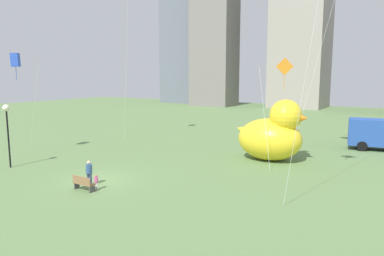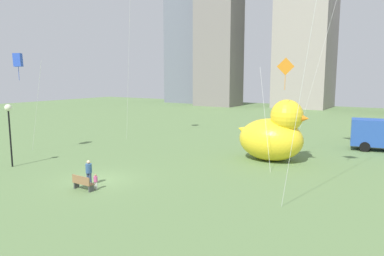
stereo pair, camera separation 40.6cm
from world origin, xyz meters
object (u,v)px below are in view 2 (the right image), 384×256
Objects in this scene: person_adult at (89,171)px; box_truck at (384,135)px; kite_orange at (284,70)px; lamppost at (9,118)px; person_child at (96,181)px; giant_inflatable_duck at (273,135)px; kite_blue at (18,60)px; park_bench at (83,183)px.

box_truck is at bearing 55.60° from person_adult.
lamppost is at bearing -147.53° from kite_orange.
person_child is at bearing -124.05° from kite_orange.
giant_inflatable_duck is at bearing 127.88° from kite_orange.
box_truck is (13.70, 21.94, 0.92)m from person_child.
person_adult is at bearing -14.52° from kite_blue.
lamppost is (-15.95, -12.48, 1.61)m from giant_inflatable_duck.
kite_orange is (7.68, 11.36, 6.70)m from person_child.
lamppost is at bearing -141.96° from giant_inflatable_duck.
kite_blue is (-11.55, 2.99, 7.22)m from person_adult.
person_adult is 0.19× the size of kite_orange.
lamppost reaches higher than person_adult.
box_truck reaches higher than person_child.
park_bench is 0.18× the size of kite_orange.
giant_inflatable_duck reaches higher than person_child.
lamppost is (-8.45, 0.02, 2.87)m from person_adult.
person_adult is (-0.50, 0.95, 0.40)m from park_bench.
park_bench is at bearing -62.31° from person_adult.
lamppost is 31.71m from box_truck.
kite_orange is at bearing 32.47° from lamppost.
person_child is 10.03m from lamppost.
lamppost reaches higher than box_truck.
box_truck is at bearing 57.64° from park_bench.
lamppost is at bearing -137.16° from box_truck.
kite_orange reaches higher than lamppost.
kite_orange reaches higher than box_truck.
lamppost is at bearing 179.85° from person_adult.
kite_blue is (-3.09, 2.97, 4.35)m from lamppost.
person_adult is at bearing 117.69° from park_bench.
person_child is at bearing -21.67° from person_adult.
person_adult is at bearing 158.33° from person_child.
kite_blue is at bearing 164.87° from person_child.
box_truck is 0.70× the size of kite_blue.
giant_inflatable_duck is at bearing -128.73° from box_truck.
person_child is 0.16× the size of box_truck.
park_bench is 26.63m from box_truck.
lamppost is 6.11m from kite_blue.
giant_inflatable_duck reaches higher than box_truck.
giant_inflatable_duck is (6.46, 12.92, 1.60)m from person_child.
lamppost is at bearing 177.37° from person_child.
person_adult is at bearing -124.40° from box_truck.
giant_inflatable_duck reaches higher than park_bench.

